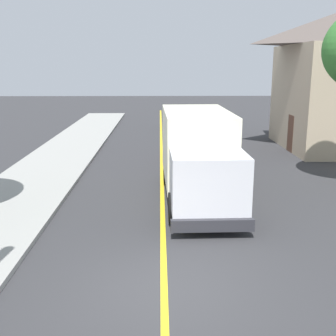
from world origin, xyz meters
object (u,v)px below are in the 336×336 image
parked_car_mid (200,128)px  box_truck (198,152)px  parked_car_near (201,146)px  parked_car_far (188,118)px

parked_car_mid → box_truck: bearing=-95.6°
parked_car_near → parked_car_far: (0.08, 11.93, 0.00)m
parked_car_mid → parked_car_far: 5.53m
parked_car_near → parked_car_mid: (0.51, 6.41, 0.00)m
parked_car_near → parked_car_mid: bearing=85.5°
box_truck → parked_car_mid: size_ratio=1.64×
parked_car_mid → parked_car_far: size_ratio=0.99×
parked_car_near → parked_car_far: 11.93m
parked_car_near → parked_car_far: bearing=89.6°
box_truck → parked_car_far: box_truck is taller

